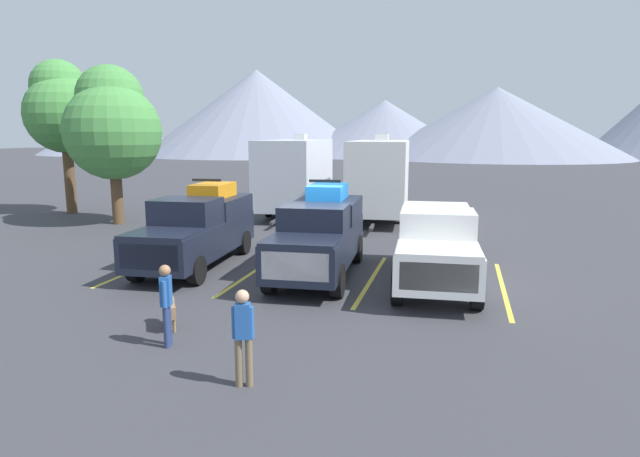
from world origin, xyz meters
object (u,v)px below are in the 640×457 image
at_px(pickup_truck_c, 436,242).
at_px(dog, 169,307).
at_px(person_a, 243,331).
at_px(camper_trailer_b, 380,175).
at_px(pickup_truck_b, 320,233).
at_px(camper_trailer_a, 296,173).
at_px(person_b, 166,300).
at_px(pickup_truck_a, 198,227).

bearing_deg(pickup_truck_c, dog, -136.57).
height_order(person_a, dog, person_a).
bearing_deg(dog, camper_trailer_b, 81.99).
bearing_deg(camper_trailer_b, pickup_truck_b, -91.15).
bearing_deg(camper_trailer_a, person_b, -81.17).
distance_m(pickup_truck_b, camper_trailer_b, 10.41).
relative_size(pickup_truck_b, pickup_truck_c, 0.96).
relative_size(pickup_truck_a, camper_trailer_a, 0.70).
height_order(pickup_truck_c, person_a, pickup_truck_c).
distance_m(camper_trailer_a, person_b, 17.16).
bearing_deg(dog, person_a, -39.51).
bearing_deg(pickup_truck_a, camper_trailer_b, 67.89).
height_order(pickup_truck_a, pickup_truck_c, pickup_truck_a).
bearing_deg(person_b, camper_trailer_b, 84.20).
height_order(camper_trailer_a, person_a, camper_trailer_a).
bearing_deg(person_a, pickup_truck_c, 69.26).
relative_size(pickup_truck_a, pickup_truck_b, 1.01).
xyz_separation_m(pickup_truck_c, dog, (-5.25, -4.97, -0.68)).
xyz_separation_m(pickup_truck_c, person_b, (-4.74, -5.89, -0.19)).
relative_size(person_b, dog, 1.97).
height_order(pickup_truck_a, person_b, pickup_truck_a).
bearing_deg(camper_trailer_a, pickup_truck_a, -89.25).
bearing_deg(dog, pickup_truck_a, 110.76).
distance_m(pickup_truck_b, dog, 5.48).
height_order(pickup_truck_b, camper_trailer_b, camper_trailer_b).
height_order(pickup_truck_b, pickup_truck_c, pickup_truck_b).
relative_size(person_a, person_b, 1.01).
bearing_deg(pickup_truck_b, pickup_truck_c, -1.47).
relative_size(camper_trailer_b, person_a, 4.97).
xyz_separation_m(person_a, dog, (-2.57, 2.12, -0.49)).
height_order(camper_trailer_a, person_b, camper_trailer_a).
relative_size(pickup_truck_b, person_a, 3.58).
height_order(person_a, person_b, person_a).
bearing_deg(pickup_truck_a, pickup_truck_b, -2.33).
relative_size(pickup_truck_b, camper_trailer_b, 0.72).
distance_m(pickup_truck_b, camper_trailer_a, 11.71).
bearing_deg(dog, person_b, -61.09).
relative_size(camper_trailer_a, dog, 10.29).
distance_m(person_a, person_b, 2.38).
bearing_deg(dog, pickup_truck_b, 68.78).
height_order(person_b, dog, person_b).
relative_size(pickup_truck_a, dog, 7.17).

